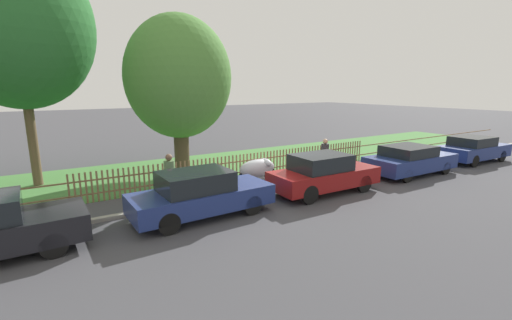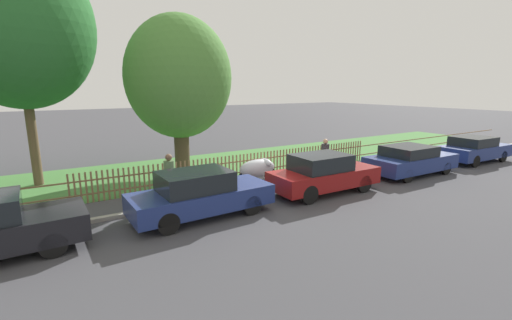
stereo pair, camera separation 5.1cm
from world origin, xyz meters
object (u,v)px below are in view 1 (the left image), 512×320
(parked_car_red_compact, at_px, (323,173))
(pedestrian_by_lamp, at_px, (170,176))
(parked_car_grey_coupe, at_px, (473,149))
(tree_mid_park, at_px, (178,78))
(parked_car_navy_estate, at_px, (201,194))
(parked_car_white_van, at_px, (410,160))
(tree_behind_motorcycle, at_px, (17,26))
(covered_motorcycle, at_px, (258,168))
(pedestrian_near_fence, at_px, (325,155))

(parked_car_red_compact, relative_size, pedestrian_by_lamp, 2.47)
(parked_car_grey_coupe, xyz_separation_m, tree_mid_park, (-14.10, 5.58, 3.59))
(parked_car_red_compact, bearing_deg, parked_car_grey_coupe, 0.62)
(pedestrian_by_lamp, bearing_deg, parked_car_grey_coupe, -70.77)
(parked_car_navy_estate, bearing_deg, tree_mid_park, 73.95)
(pedestrian_by_lamp, bearing_deg, tree_mid_park, 0.49)
(parked_car_white_van, distance_m, tree_mid_park, 10.97)
(parked_car_navy_estate, height_order, tree_behind_motorcycle, tree_behind_motorcycle)
(parked_car_white_van, relative_size, parked_car_grey_coupe, 1.04)
(parked_car_red_compact, bearing_deg, covered_motorcycle, 116.84)
(parked_car_navy_estate, bearing_deg, tree_behind_motorcycle, 120.50)
(pedestrian_by_lamp, bearing_deg, covered_motorcycle, -53.01)
(parked_car_navy_estate, relative_size, parked_car_grey_coupe, 1.02)
(parked_car_navy_estate, relative_size, tree_mid_park, 0.63)
(covered_motorcycle, xyz_separation_m, pedestrian_near_fence, (3.01, -0.76, 0.36))
(parked_car_navy_estate, xyz_separation_m, covered_motorcycle, (3.59, 2.44, -0.13))
(pedestrian_near_fence, height_order, pedestrian_by_lamp, pedestrian_by_lamp)
(tree_mid_park, bearing_deg, parked_car_red_compact, -57.85)
(parked_car_red_compact, height_order, parked_car_grey_coupe, parked_car_red_compact)
(parked_car_grey_coupe, distance_m, pedestrian_by_lamp, 15.98)
(tree_mid_park, xyz_separation_m, pedestrian_by_lamp, (-1.78, -3.76, -3.32))
(tree_behind_motorcycle, height_order, tree_mid_park, tree_behind_motorcycle)
(pedestrian_near_fence, relative_size, pedestrian_by_lamp, 0.98)
(parked_car_red_compact, xyz_separation_m, tree_mid_park, (-3.49, 5.55, 3.54))
(tree_behind_motorcycle, height_order, pedestrian_by_lamp, tree_behind_motorcycle)
(parked_car_white_van, xyz_separation_m, tree_behind_motorcycle, (-14.41, 6.84, 5.45))
(covered_motorcycle, bearing_deg, parked_car_navy_estate, -145.92)
(parked_car_red_compact, xyz_separation_m, pedestrian_by_lamp, (-5.26, 1.79, 0.23))
(parked_car_white_van, bearing_deg, parked_car_navy_estate, -179.65)
(pedestrian_near_fence, bearing_deg, tree_behind_motorcycle, -12.38)
(pedestrian_near_fence, bearing_deg, parked_car_navy_estate, 26.88)
(parked_car_grey_coupe, xyz_separation_m, pedestrian_near_fence, (-8.87, 1.85, 0.26))
(tree_behind_motorcycle, height_order, pedestrian_near_fence, tree_behind_motorcycle)
(parked_car_white_van, bearing_deg, parked_car_grey_coupe, 0.21)
(parked_car_navy_estate, relative_size, parked_car_white_van, 0.98)
(parked_car_grey_coupe, distance_m, tree_behind_motorcycle, 21.61)
(covered_motorcycle, distance_m, tree_behind_motorcycle, 10.54)
(parked_car_white_van, relative_size, tree_behind_motorcycle, 0.48)
(parked_car_white_van, relative_size, pedestrian_near_fence, 2.63)
(parked_car_navy_estate, height_order, parked_car_red_compact, parked_car_red_compact)
(parked_car_red_compact, bearing_deg, pedestrian_near_fence, 47.00)
(parked_car_navy_estate, bearing_deg, pedestrian_near_fence, 12.44)
(parked_car_red_compact, relative_size, parked_car_white_van, 0.96)
(tree_behind_motorcycle, distance_m, pedestrian_near_fence, 13.06)
(covered_motorcycle, relative_size, tree_mid_park, 0.26)
(parked_car_grey_coupe, height_order, tree_mid_park, tree_mid_park)
(parked_car_white_van, bearing_deg, covered_motorcycle, 159.67)
(covered_motorcycle, relative_size, pedestrian_by_lamp, 1.04)
(parked_car_grey_coupe, bearing_deg, pedestrian_by_lamp, 175.69)
(parked_car_grey_coupe, bearing_deg, parked_car_red_compact, -177.95)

